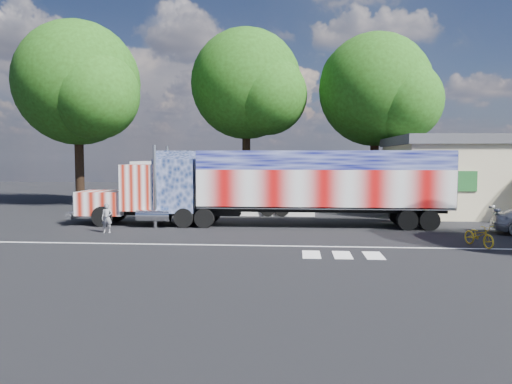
# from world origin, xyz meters

# --- Properties ---
(ground) EXTENTS (100.00, 100.00, 0.00)m
(ground) POSITION_xyz_m (0.00, 0.00, 0.00)
(ground) COLOR black
(lane_markings) EXTENTS (30.00, 2.67, 0.01)m
(lane_markings) POSITION_xyz_m (1.71, -3.77, 0.01)
(lane_markings) COLOR silver
(lane_markings) RESTS_ON ground
(semi_truck) EXTENTS (20.94, 3.31, 4.46)m
(semi_truck) POSITION_xyz_m (1.06, 3.39, 2.30)
(semi_truck) COLOR black
(semi_truck) RESTS_ON ground
(coach_bus) EXTENTS (12.12, 2.82, 3.53)m
(coach_bus) POSITION_xyz_m (-2.64, 9.02, 1.83)
(coach_bus) COLOR silver
(coach_bus) RESTS_ON ground
(woman) EXTENTS (0.57, 0.39, 1.50)m
(woman) POSITION_xyz_m (-7.31, 0.08, 0.75)
(woman) COLOR slate
(woman) RESTS_ON ground
(bicycle) EXTENTS (1.19, 1.92, 0.95)m
(bicycle) POSITION_xyz_m (9.98, -2.46, 0.48)
(bicycle) COLOR gold
(bicycle) RESTS_ON ground
(tree_n_mid) EXTENTS (9.95, 9.47, 14.84)m
(tree_n_mid) POSITION_xyz_m (-1.96, 18.93, 10.04)
(tree_n_mid) COLOR black
(tree_n_mid) RESTS_ON ground
(tree_nw_a) EXTENTS (10.18, 9.69, 14.46)m
(tree_nw_a) POSITION_xyz_m (-14.80, 14.13, 9.55)
(tree_nw_a) COLOR black
(tree_nw_a) RESTS_ON ground
(tree_ne_a) EXTENTS (9.67, 9.21, 13.93)m
(tree_ne_a) POSITION_xyz_m (8.80, 17.64, 9.26)
(tree_ne_a) COLOR black
(tree_ne_a) RESTS_ON ground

